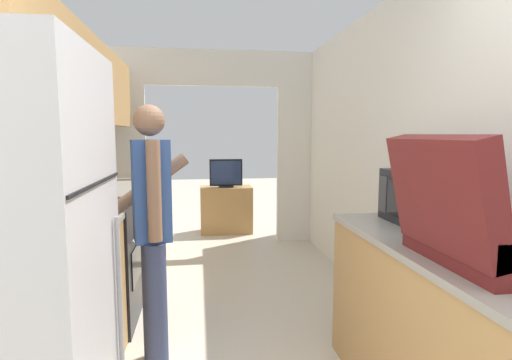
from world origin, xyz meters
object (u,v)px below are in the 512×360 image
at_px(tv_cabinet, 226,209).
at_px(knife, 105,194).
at_px(suitcase, 475,226).
at_px(range_oven, 95,263).
at_px(microwave, 422,197).
at_px(person, 152,231).
at_px(television, 226,173).

distance_m(tv_cabinet, knife, 2.59).
distance_m(suitcase, tv_cabinet, 4.48).
height_order(range_oven, microwave, microwave).
distance_m(person, knife, 1.27).
bearing_deg(microwave, knife, 145.88).
height_order(person, tv_cabinet, person).
distance_m(range_oven, tv_cabinet, 2.96).
bearing_deg(suitcase, knife, 131.73).
xyz_separation_m(tv_cabinet, knife, (-1.20, -2.22, 0.59)).
bearing_deg(suitcase, person, 144.50).
relative_size(microwave, television, 0.94).
relative_size(suitcase, television, 1.33).
relative_size(microwave, tv_cabinet, 0.60).
bearing_deg(suitcase, television, 99.35).
distance_m(microwave, knife, 2.55).
relative_size(television, knife, 1.56).
bearing_deg(suitcase, tv_cabinet, 99.26).
height_order(range_oven, television, television).
relative_size(tv_cabinet, knife, 2.46).
bearing_deg(range_oven, person, -52.43).
bearing_deg(person, tv_cabinet, -24.19).
relative_size(range_oven, tv_cabinet, 1.41).
xyz_separation_m(person, suitcase, (1.38, -0.99, 0.21)).
xyz_separation_m(tv_cabinet, television, (-0.00, -0.04, 0.54)).
distance_m(suitcase, television, 4.38).
height_order(suitcase, television, suitcase).
relative_size(person, knife, 5.31).
bearing_deg(range_oven, tv_cabinet, 66.32).
bearing_deg(microwave, tv_cabinet, 103.97).
xyz_separation_m(person, microwave, (1.58, -0.27, 0.21)).
bearing_deg(tv_cabinet, range_oven, -113.68).
xyz_separation_m(television, knife, (-1.20, -2.18, 0.05)).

